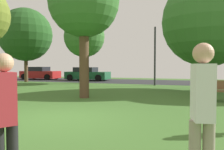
% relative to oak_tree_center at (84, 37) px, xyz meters
% --- Properties ---
extents(ground_plane, '(44.00, 44.00, 0.00)m').
position_rel_oak_tree_center_xyz_m(ground_plane, '(5.01, -12.40, -3.98)').
color(ground_plane, '#3D6628').
extents(road_strip, '(44.00, 6.40, 0.01)m').
position_rel_oak_tree_center_xyz_m(road_strip, '(5.01, 3.60, -3.97)').
color(road_strip, '#28282B').
rests_on(road_strip, ground_plane).
extents(oak_tree_center, '(3.49, 3.49, 5.75)m').
position_rel_oak_tree_center_xyz_m(oak_tree_center, '(0.00, 0.00, 0.00)').
color(oak_tree_center, brown).
rests_on(oak_tree_center, ground_plane).
extents(maple_tree_far, '(4.92, 4.92, 6.87)m').
position_rel_oak_tree_center_xyz_m(maple_tree_far, '(-5.97, -0.15, 0.43)').
color(maple_tree_far, brown).
rests_on(maple_tree_far, ground_plane).
extents(birch_tree_lone, '(3.36, 3.36, 6.24)m').
position_rel_oak_tree_center_xyz_m(birch_tree_lone, '(3.88, -8.17, 0.54)').
color(birch_tree_lone, brown).
rests_on(birch_tree_lone, ground_plane).
extents(oak_tree_right, '(5.59, 5.59, 7.07)m').
position_rel_oak_tree_center_xyz_m(oak_tree_right, '(9.65, -2.67, 0.29)').
color(oak_tree_right, brown).
rests_on(oak_tree_right, ground_plane).
extents(person_thrower, '(0.39, 0.36, 1.70)m').
position_rel_oak_tree_center_xyz_m(person_thrower, '(6.59, -16.05, -3.03)').
color(person_thrower, black).
rests_on(person_thrower, ground_plane).
extents(person_bystander, '(0.30, 0.36, 1.82)m').
position_rel_oak_tree_center_xyz_m(person_bystander, '(8.85, -15.34, -2.96)').
color(person_bystander, gray).
rests_on(person_bystander, ground_plane).
extents(parked_car_red, '(4.25, 1.95, 1.39)m').
position_rel_oak_tree_center_xyz_m(parked_car_red, '(-7.16, 3.61, -3.33)').
color(parked_car_red, '#B21E1E').
rests_on(parked_car_red, ground_plane).
extents(parked_car_green, '(4.45, 2.08, 1.36)m').
position_rel_oak_tree_center_xyz_m(parked_car_green, '(-1.45, 3.69, -3.34)').
color(parked_car_green, '#195633').
rests_on(parked_car_green, ground_plane).
extents(park_bench, '(1.60, 0.45, 0.90)m').
position_rel_oak_tree_center_xyz_m(park_bench, '(10.05, -7.29, -3.51)').
color(park_bench, brown).
rests_on(park_bench, ground_plane).
extents(street_lamp_post, '(0.14, 0.14, 4.50)m').
position_rel_oak_tree_center_xyz_m(street_lamp_post, '(6.06, -0.20, -1.73)').
color(street_lamp_post, '#2D2D33').
rests_on(street_lamp_post, ground_plane).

